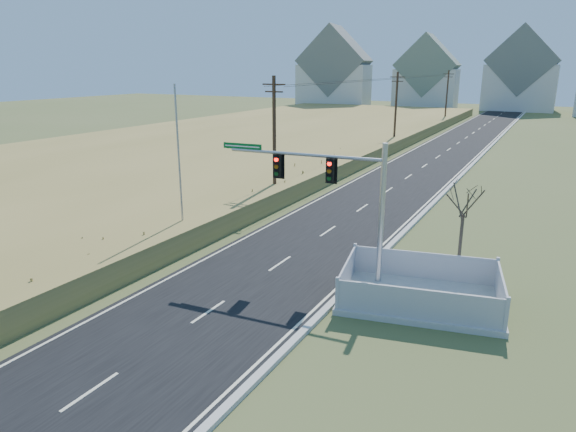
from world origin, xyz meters
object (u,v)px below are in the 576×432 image
at_px(traffic_signal_mast, 342,195).
at_px(bare_tree, 465,199).
at_px(flagpole, 180,182).
at_px(fence_enclosure, 420,296).
at_px(open_sign, 349,290).

xyz_separation_m(traffic_signal_mast, bare_tree, (4.93, 2.18, -0.08)).
relative_size(traffic_signal_mast, flagpole, 0.93).
xyz_separation_m(flagpole, bare_tree, (14.76, 1.46, 0.50)).
bearing_deg(fence_enclosure, open_sign, -171.45).
bearing_deg(flagpole, fence_enclosure, -5.93).
bearing_deg(open_sign, bare_tree, 74.75).
relative_size(fence_enclosure, open_sign, 10.96).
bearing_deg(fence_enclosure, flagpole, 162.80).
height_order(traffic_signal_mast, bare_tree, traffic_signal_mast).
bearing_deg(flagpole, traffic_signal_mast, -4.21).
bearing_deg(traffic_signal_mast, open_sign, -60.22).
xyz_separation_m(traffic_signal_mast, flagpole, (-9.84, 0.72, -0.57)).
height_order(open_sign, bare_tree, bare_tree).
bearing_deg(traffic_signal_mast, bare_tree, 20.08).
bearing_deg(bare_tree, traffic_signal_mast, -156.10).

